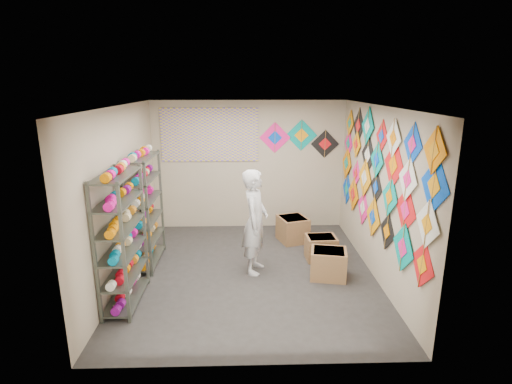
{
  "coord_description": "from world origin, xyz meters",
  "views": [
    {
      "loc": [
        -0.09,
        -6.01,
        3.02
      ],
      "look_at": [
        0.1,
        0.3,
        1.3
      ],
      "focal_mm": 28.0,
      "sensor_mm": 36.0,
      "label": 1
    }
  ],
  "objects_px": {
    "shopkeeper": "(255,222)",
    "carton_a": "(328,264)",
    "shelf_rack_back": "(145,211)",
    "carton_b": "(321,248)",
    "shelf_rack_front": "(122,240)",
    "carton_c": "(293,229)"
  },
  "relations": [
    {
      "from": "shelf_rack_back",
      "to": "shelf_rack_front",
      "type": "bearing_deg",
      "value": -90.0
    },
    {
      "from": "shelf_rack_front",
      "to": "shelf_rack_back",
      "type": "xyz_separation_m",
      "value": [
        0.0,
        1.3,
        0.0
      ]
    },
    {
      "from": "carton_a",
      "to": "carton_b",
      "type": "xyz_separation_m",
      "value": [
        0.01,
        0.69,
        -0.02
      ]
    },
    {
      "from": "shopkeeper",
      "to": "carton_b",
      "type": "bearing_deg",
      "value": -57.79
    },
    {
      "from": "shelf_rack_back",
      "to": "shopkeeper",
      "type": "distance_m",
      "value": 1.9
    },
    {
      "from": "shelf_rack_front",
      "to": "shelf_rack_back",
      "type": "distance_m",
      "value": 1.3
    },
    {
      "from": "carton_a",
      "to": "carton_b",
      "type": "relative_size",
      "value": 1.08
    },
    {
      "from": "shelf_rack_front",
      "to": "shopkeeper",
      "type": "xyz_separation_m",
      "value": [
        1.86,
        0.93,
        -0.09
      ]
    },
    {
      "from": "shelf_rack_back",
      "to": "carton_b",
      "type": "relative_size",
      "value": 3.67
    },
    {
      "from": "shelf_rack_back",
      "to": "carton_a",
      "type": "height_order",
      "value": "shelf_rack_back"
    },
    {
      "from": "shopkeeper",
      "to": "carton_a",
      "type": "relative_size",
      "value": 3.09
    },
    {
      "from": "carton_c",
      "to": "carton_a",
      "type": "bearing_deg",
      "value": -93.43
    },
    {
      "from": "shelf_rack_front",
      "to": "shopkeeper",
      "type": "height_order",
      "value": "shelf_rack_front"
    },
    {
      "from": "carton_b",
      "to": "shopkeeper",
      "type": "bearing_deg",
      "value": -162.54
    },
    {
      "from": "shelf_rack_front",
      "to": "shelf_rack_back",
      "type": "height_order",
      "value": "same"
    },
    {
      "from": "shopkeeper",
      "to": "shelf_rack_front",
      "type": "bearing_deg",
      "value": 128.88
    },
    {
      "from": "shelf_rack_front",
      "to": "shopkeeper",
      "type": "bearing_deg",
      "value": 26.45
    },
    {
      "from": "carton_c",
      "to": "shelf_rack_back",
      "type": "bearing_deg",
      "value": -178.24
    },
    {
      "from": "shelf_rack_back",
      "to": "carton_a",
      "type": "xyz_separation_m",
      "value": [
        3.03,
        -0.64,
        -0.72
      ]
    },
    {
      "from": "shelf_rack_back",
      "to": "carton_a",
      "type": "relative_size",
      "value": 3.4
    },
    {
      "from": "shelf_rack_back",
      "to": "shopkeeper",
      "type": "relative_size",
      "value": 1.1
    },
    {
      "from": "carton_a",
      "to": "shelf_rack_front",
      "type": "bearing_deg",
      "value": -156.79
    }
  ]
}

